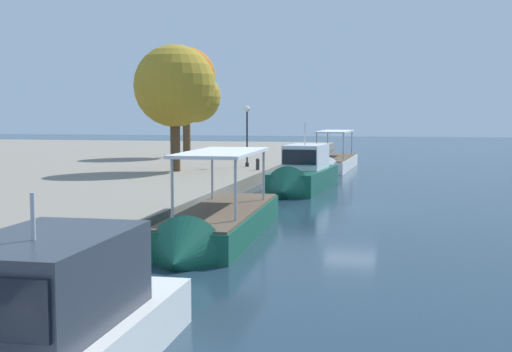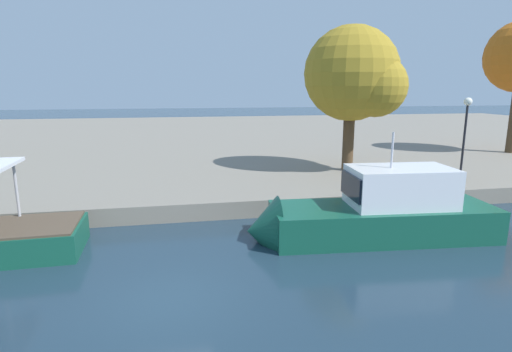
% 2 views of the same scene
% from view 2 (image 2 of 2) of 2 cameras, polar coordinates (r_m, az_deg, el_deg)
% --- Properties ---
extents(ground_plane, '(220.00, 220.00, 0.00)m').
position_cam_2_polar(ground_plane, '(12.03, -12.08, -16.66)').
color(ground_plane, '#1E3342').
extents(dock_promenade, '(120.00, 55.00, 0.80)m').
position_cam_2_polar(dock_promenade, '(45.16, -11.39, 5.13)').
color(dock_promenade, gray).
rests_on(dock_promenade, ground_plane).
extents(motor_yacht_2, '(9.76, 3.40, 4.97)m').
position_cam_2_polar(motor_yacht_2, '(16.55, 15.49, -5.52)').
color(motor_yacht_2, '#14513D').
rests_on(motor_yacht_2, ground_plane).
extents(mooring_bollard_1, '(0.27, 0.27, 0.82)m').
position_cam_2_polar(mooring_bollard_1, '(22.20, 23.01, -0.54)').
color(mooring_bollard_1, '#2D2D33').
rests_on(mooring_bollard_1, dock_promenade).
extents(lamp_post, '(0.43, 0.43, 4.45)m').
position_cam_2_polar(lamp_post, '(24.58, 27.07, 5.99)').
color(lamp_post, black).
rests_on(lamp_post, dock_promenade).
extents(tree_2, '(5.57, 5.62, 8.53)m').
position_cam_2_polar(tree_2, '(25.27, 13.68, 13.22)').
color(tree_2, '#4C3823').
rests_on(tree_2, dock_promenade).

